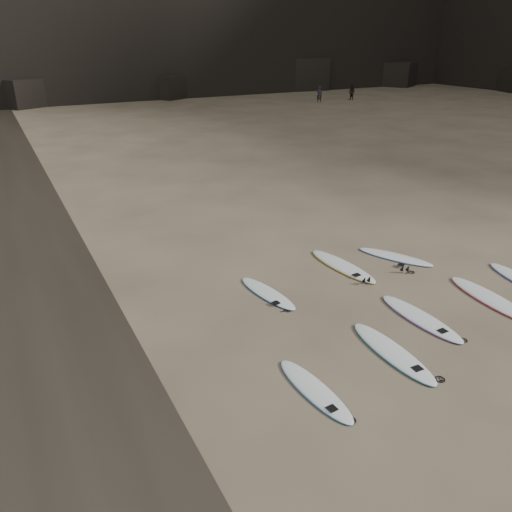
{
  "coord_description": "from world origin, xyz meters",
  "views": [
    {
      "loc": [
        -9.05,
        -7.25,
        6.33
      ],
      "look_at": [
        -4.05,
        2.24,
        1.5
      ],
      "focal_mm": 35.0,
      "sensor_mm": 36.0,
      "label": 1
    }
  ],
  "objects": [
    {
      "name": "surfboard_5",
      "position": [
        -3.38,
        2.87,
        0.04
      ],
      "size": [
        0.85,
        2.25,
        0.08
      ],
      "primitive_type": "ellipsoid",
      "rotation": [
        0.0,
        0.0,
        0.15
      ],
      "color": "white",
      "rests_on": "ground"
    },
    {
      "name": "surfboard_2",
      "position": [
        -0.72,
        0.05,
        0.05
      ],
      "size": [
        0.67,
        2.55,
        0.09
      ],
      "primitive_type": "ellipsoid",
      "rotation": [
        0.0,
        0.0,
        0.03
      ],
      "color": "white",
      "rests_on": "ground"
    },
    {
      "name": "surfboard_1",
      "position": [
        -2.29,
        -0.72,
        0.05
      ],
      "size": [
        0.67,
        2.57,
        0.09
      ],
      "primitive_type": "ellipsoid",
      "rotation": [
        0.0,
        0.0,
        -0.02
      ],
      "color": "white",
      "rests_on": "ground"
    },
    {
      "name": "person_b",
      "position": [
        24.05,
        34.86,
        0.77
      ],
      "size": [
        0.73,
        0.85,
        1.54
      ],
      "primitive_type": "imported",
      "rotation": [
        0.0,
        0.0,
        4.92
      ],
      "color": "black",
      "rests_on": "ground"
    },
    {
      "name": "ground",
      "position": [
        0.0,
        0.0,
        0.0
      ],
      "size": [
        240.0,
        240.0,
        0.0
      ],
      "primitive_type": "plane",
      "color": "#897559",
      "rests_on": "ground"
    },
    {
      "name": "person_a",
      "position": [
        20.23,
        35.04,
        0.76
      ],
      "size": [
        0.67,
        0.63,
        1.53
      ],
      "primitive_type": "imported",
      "rotation": [
        0.0,
        0.0,
        2.5
      ],
      "color": "black",
      "rests_on": "ground"
    },
    {
      "name": "surfboard_0",
      "position": [
        -4.47,
        -0.97,
        0.04
      ],
      "size": [
        0.66,
        2.23,
        0.08
      ],
      "primitive_type": "ellipsoid",
      "rotation": [
        0.0,
        0.0,
        0.06
      ],
      "color": "white",
      "rests_on": "ground"
    },
    {
      "name": "surfboard_6",
      "position": [
        -0.62,
        3.3,
        0.05
      ],
      "size": [
        0.86,
        2.71,
        0.1
      ],
      "primitive_type": "ellipsoid",
      "rotation": [
        0.0,
        0.0,
        0.08
      ],
      "color": "white",
      "rests_on": "ground"
    },
    {
      "name": "surfboard_3",
      "position": [
        1.57,
        -0.12,
        0.05
      ],
      "size": [
        0.89,
        2.8,
        0.1
      ],
      "primitive_type": "ellipsoid",
      "rotation": [
        0.0,
        0.0,
        -0.08
      ],
      "color": "white",
      "rests_on": "ground"
    },
    {
      "name": "surfboard_7",
      "position": [
        1.22,
        3.08,
        0.04
      ],
      "size": [
        1.58,
        2.34,
        0.08
      ],
      "primitive_type": "ellipsoid",
      "rotation": [
        0.0,
        0.0,
        0.48
      ],
      "color": "white",
      "rests_on": "ground"
    }
  ]
}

